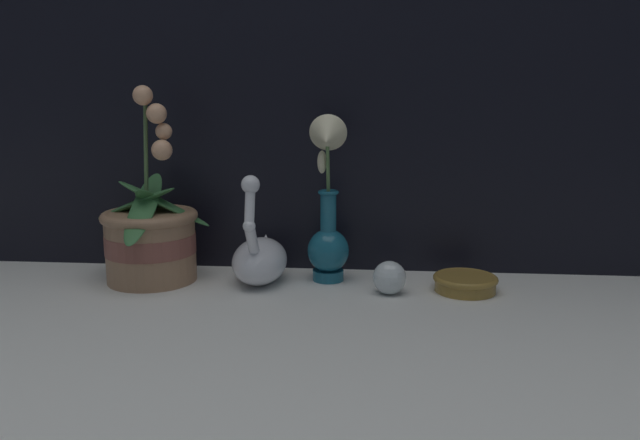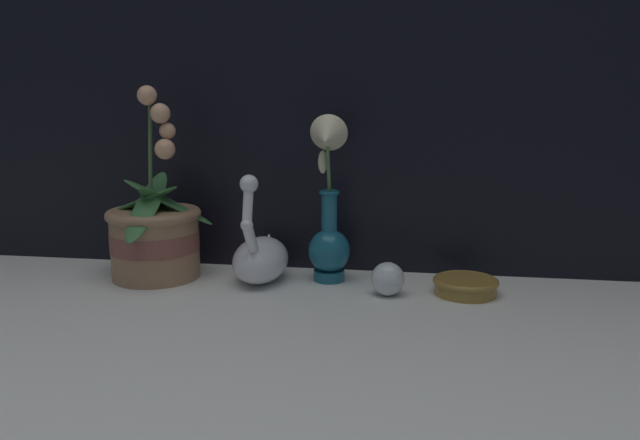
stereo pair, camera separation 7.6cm
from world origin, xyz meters
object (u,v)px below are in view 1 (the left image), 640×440
blue_vase (328,218)px  amber_dish (465,282)px  orchid_potted_plant (151,236)px  glass_sphere (389,278)px  swan_figurine (260,257)px

blue_vase → amber_dish: 0.29m
orchid_potted_plant → amber_dish: bearing=-1.8°
orchid_potted_plant → glass_sphere: orchid_potted_plant is taller
swan_figurine → glass_sphere: bearing=-11.3°
orchid_potted_plant → amber_dish: size_ratio=3.15×
orchid_potted_plant → blue_vase: size_ratio=1.16×
orchid_potted_plant → blue_vase: 0.35m
swan_figurine → glass_sphere: size_ratio=3.57×
swan_figurine → glass_sphere: 0.26m
blue_vase → glass_sphere: blue_vase is taller
orchid_potted_plant → glass_sphere: size_ratio=6.12×
glass_sphere → amber_dish: 0.15m
orchid_potted_plant → amber_dish: (0.61, -0.02, -0.07)m
orchid_potted_plant → blue_vase: bearing=3.5°
orchid_potted_plant → amber_dish: 0.61m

